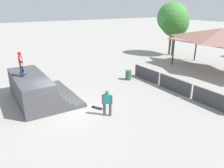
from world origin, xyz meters
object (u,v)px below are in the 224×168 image
(skater_on_deck, at_px, (21,62))
(tree_far_back, at_px, (175,23))
(bystander_walking, at_px, (107,102))
(skateboard_on_deck, at_px, (23,72))
(trash_bin, at_px, (128,75))
(tree_beside_pavilion, at_px, (172,18))
(skateboard_on_ground, at_px, (97,108))

(skater_on_deck, bearing_deg, tree_far_back, 106.96)
(skater_on_deck, xyz_separation_m, bystander_walking, (4.62, 3.70, -1.87))
(tree_far_back, bearing_deg, skateboard_on_deck, -76.67)
(skateboard_on_deck, height_order, trash_bin, skateboard_on_deck)
(tree_far_back, relative_size, trash_bin, 6.88)
(bystander_walking, bearing_deg, tree_beside_pavilion, -106.33)
(tree_beside_pavilion, xyz_separation_m, trash_bin, (5.69, -10.85, -4.27))
(skateboard_on_deck, bearing_deg, bystander_walking, 20.70)
(skater_on_deck, relative_size, bystander_walking, 1.00)
(skateboard_on_deck, relative_size, tree_far_back, 0.14)
(bystander_walking, height_order, tree_beside_pavilion, tree_beside_pavilion)
(skateboard_on_deck, distance_m, tree_beside_pavilion, 20.26)
(trash_bin, bearing_deg, tree_far_back, 115.29)
(tree_beside_pavilion, bearing_deg, skater_on_deck, -73.43)
(tree_far_back, height_order, trash_bin, tree_far_back)
(skateboard_on_deck, height_order, tree_far_back, tree_far_back)
(skateboard_on_deck, distance_m, bystander_walking, 6.42)
(tree_far_back, bearing_deg, skateboard_on_ground, -61.27)
(skateboard_on_ground, xyz_separation_m, tree_far_back, (-8.69, 15.84, 4.04))
(trash_bin, bearing_deg, skateboard_on_deck, -93.44)
(skater_on_deck, relative_size, tree_far_back, 0.28)
(tree_beside_pavilion, distance_m, trash_bin, 12.98)
(skater_on_deck, distance_m, trash_bin, 9.00)
(tree_beside_pavilion, bearing_deg, bystander_walking, -56.61)
(skater_on_deck, relative_size, trash_bin, 1.90)
(skater_on_deck, distance_m, bystander_walking, 6.21)
(skater_on_deck, distance_m, tree_far_back, 20.19)
(bystander_walking, distance_m, tree_beside_pavilion, 19.35)
(skater_on_deck, height_order, trash_bin, skater_on_deck)
(tree_far_back, bearing_deg, bystander_walking, -58.03)
(skateboard_on_deck, relative_size, trash_bin, 0.93)
(bystander_walking, distance_m, tree_far_back, 18.85)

